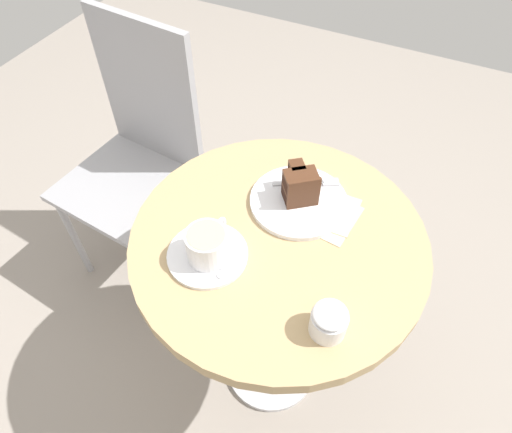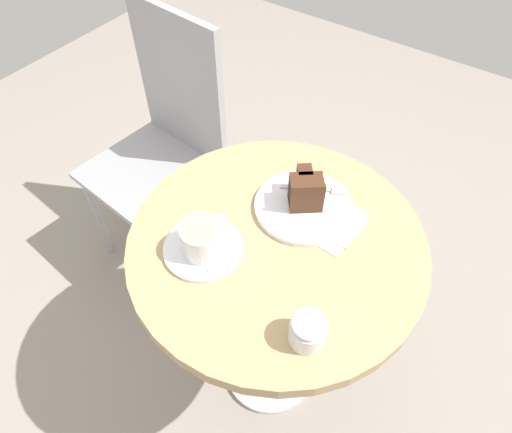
% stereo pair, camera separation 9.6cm
% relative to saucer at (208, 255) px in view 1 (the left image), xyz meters
% --- Properties ---
extents(ground_plane, '(4.40, 4.40, 0.01)m').
position_rel_saucer_xyz_m(ground_plane, '(0.11, -0.11, -0.72)').
color(ground_plane, gray).
rests_on(ground_plane, ground).
extents(cafe_table, '(0.64, 0.64, 0.71)m').
position_rel_saucer_xyz_m(cafe_table, '(0.11, -0.11, -0.13)').
color(cafe_table, tan).
rests_on(cafe_table, ground).
extents(saucer, '(0.17, 0.17, 0.01)m').
position_rel_saucer_xyz_m(saucer, '(0.00, 0.00, 0.00)').
color(saucer, white).
rests_on(saucer, cafe_table).
extents(coffee_cup, '(0.12, 0.09, 0.07)m').
position_rel_saucer_xyz_m(coffee_cup, '(-0.00, -0.01, 0.04)').
color(coffee_cup, white).
rests_on(coffee_cup, saucer).
extents(teaspoon, '(0.10, 0.04, 0.00)m').
position_rel_saucer_xyz_m(teaspoon, '(-0.01, -0.04, 0.01)').
color(teaspoon, silver).
rests_on(teaspoon, saucer).
extents(cake_plate, '(0.22, 0.22, 0.01)m').
position_rel_saucer_xyz_m(cake_plate, '(0.22, -0.12, 0.00)').
color(cake_plate, white).
rests_on(cake_plate, cafe_table).
extents(cake_slice, '(0.10, 0.09, 0.08)m').
position_rel_saucer_xyz_m(cake_slice, '(0.23, -0.11, 0.04)').
color(cake_slice, black).
rests_on(cake_slice, cake_plate).
extents(fork, '(0.09, 0.14, 0.00)m').
position_rel_saucer_xyz_m(fork, '(0.28, -0.12, 0.01)').
color(fork, silver).
rests_on(fork, cake_plate).
extents(napkin, '(0.15, 0.14, 0.00)m').
position_rel_saucer_xyz_m(napkin, '(0.22, -0.18, -0.00)').
color(napkin, beige).
rests_on(napkin, cafe_table).
extents(cafe_chair, '(0.42, 0.42, 0.91)m').
position_rel_saucer_xyz_m(cafe_chair, '(0.39, 0.49, -0.19)').
color(cafe_chair, '#9E9EA3').
rests_on(cafe_chair, ground).
extents(sugar_pot, '(0.07, 0.07, 0.07)m').
position_rel_saucer_xyz_m(sugar_pot, '(-0.05, -0.28, 0.03)').
color(sugar_pot, white).
rests_on(sugar_pot, cafe_table).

